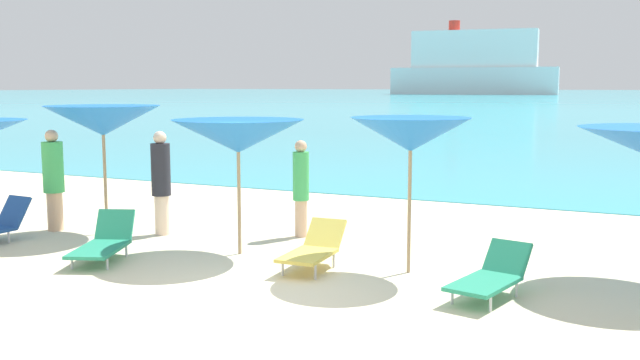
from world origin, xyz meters
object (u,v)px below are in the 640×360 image
lounge_chair_4 (491,276)px  beachgoer_3 (53,178)px  umbrella_1 (103,121)px  beachgoer_0 (161,180)px  lounge_chair_2 (313,248)px  lounge_chair_3 (104,242)px  umbrella_3 (411,135)px  cruise_ship (474,66)px  beachgoer_1 (301,185)px  umbrella_2 (238,136)px

lounge_chair_4 → beachgoer_3: (-8.26, 0.80, 0.71)m
umbrella_1 → beachgoer_0: umbrella_1 is taller
umbrella_1 → beachgoer_0: bearing=18.7°
beachgoer_0 → beachgoer_3: (-2.04, -0.55, -0.01)m
lounge_chair_2 → lounge_chair_4: (2.67, -0.32, -0.03)m
lounge_chair_3 → lounge_chair_4: size_ratio=1.04×
umbrella_3 → lounge_chair_3: (-4.51, -1.31, -1.72)m
beachgoer_3 → lounge_chair_3: bearing=49.9°
lounge_chair_3 → beachgoer_3: size_ratio=0.85×
lounge_chair_4 → umbrella_3: bearing=164.0°
beachgoer_0 → cruise_ship: cruise_ship is taller
beachgoer_1 → beachgoer_3: bearing=-9.7°
lounge_chair_2 → lounge_chair_4: size_ratio=0.92×
lounge_chair_3 → umbrella_3: bearing=-5.5°
umbrella_2 → beachgoer_3: umbrella_2 is taller
umbrella_3 → lounge_chair_3: bearing=-163.9°
umbrella_1 → lounge_chair_2: bearing=-8.6°
umbrella_3 → beachgoer_1: 3.15m
beachgoer_0 → beachgoer_1: bearing=-14.4°
lounge_chair_2 → beachgoer_3: (-5.59, 0.48, 0.68)m
umbrella_3 → cruise_ship: (-47.60, 203.15, 6.29)m
lounge_chair_4 → beachgoer_3: beachgoer_3 is taller
umbrella_3 → lounge_chair_4: 2.29m
beachgoer_0 → lounge_chair_2: bearing=-51.8°
umbrella_3 → lounge_chair_2: 2.19m
umbrella_2 → lounge_chair_2: size_ratio=1.53×
beachgoer_3 → cruise_ship: 207.24m
cruise_ship → beachgoer_1: bearing=-83.0°
lounge_chair_3 → lounge_chair_4: 5.87m
umbrella_3 → beachgoer_3: (-6.93, 0.08, -1.01)m
umbrella_1 → umbrella_2: (3.06, -0.34, -0.16)m
umbrella_2 → beachgoer_0: umbrella_2 is taller
umbrella_3 → lounge_chair_4: umbrella_3 is taller
umbrella_2 → lounge_chair_3: umbrella_2 is taller
beachgoer_0 → beachgoer_3: bearing=159.3°
lounge_chair_4 → cruise_ship: bearing=116.0°
lounge_chair_2 → lounge_chair_3: bearing=-166.9°
beachgoer_3 → lounge_chair_2: bearing=74.8°
umbrella_2 → lounge_chair_4: size_ratio=1.41×
beachgoer_0 → beachgoer_1: size_ratio=1.09×
lounge_chair_3 → cruise_ship: cruise_ship is taller
lounge_chair_3 → cruise_ship: 209.11m
umbrella_3 → beachgoer_0: size_ratio=1.19×
umbrella_3 → beachgoer_1: size_ratio=1.30×
lounge_chair_4 → cruise_ship: size_ratio=0.03×
lounge_chair_3 → beachgoer_0: (-0.38, 1.93, 0.72)m
beachgoer_3 → cruise_ship: size_ratio=0.04×
umbrella_1 → cruise_ship: cruise_ship is taller
umbrella_3 → lounge_chair_3: size_ratio=1.41×
umbrella_2 → lounge_chair_4: (4.16, -0.67, -1.61)m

